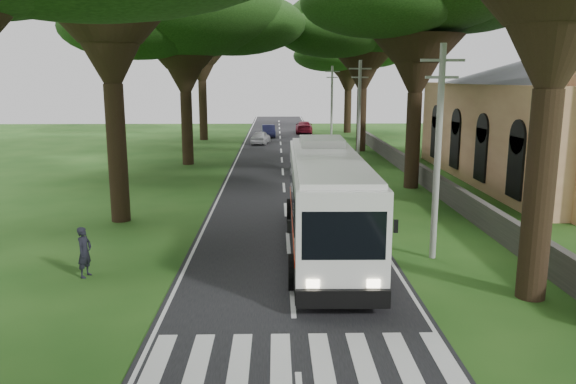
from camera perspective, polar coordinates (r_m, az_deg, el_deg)
ground at (r=16.02m, az=0.67°, el=-13.55°), size 140.00×140.00×0.00m
road at (r=40.08m, az=-0.52°, el=1.82°), size 8.00×120.00×0.04m
crosswalk at (r=14.23m, az=0.95°, el=-16.96°), size 8.00×3.00×0.01m
property_wall at (r=40.13m, az=12.47°, el=2.41°), size 0.35×50.00×1.20m
church at (r=40.49m, az=25.97°, el=7.74°), size 14.00×24.00×11.60m
pole_near at (r=21.51m, az=14.99°, el=4.19°), size 1.60×0.24×8.00m
pole_mid at (r=41.02m, az=7.23°, el=7.82°), size 1.60×0.24×8.00m
pole_far at (r=60.85m, az=4.47°, el=9.07°), size 1.60×0.24×8.00m
tree_l_midb at (r=45.28m, az=-10.62°, el=17.25°), size 15.68×15.68×14.84m
tree_l_far at (r=63.31m, az=-8.90°, el=17.07°), size 14.46×14.46×16.24m
tree_r_midb at (r=53.32m, az=7.71°, el=16.67°), size 14.47×14.47×14.82m
tree_r_far at (r=71.15m, az=6.21°, el=14.33°), size 12.50×12.50×13.13m
coach_bus at (r=22.27m, az=3.92°, el=-0.71°), size 3.22×13.07×3.84m
distant_car_a at (r=58.45m, az=-2.79°, el=5.58°), size 2.22×4.20×1.36m
distant_car_b at (r=65.57m, az=-2.00°, el=6.23°), size 1.70×4.20×1.36m
distant_car_c at (r=69.83m, az=1.64°, el=6.60°), size 2.27×5.13×1.46m
pedestrian at (r=20.69m, az=-19.97°, el=-5.75°), size 0.58×0.74×1.78m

